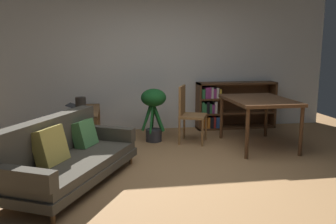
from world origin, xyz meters
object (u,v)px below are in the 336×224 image
at_px(desk_speaker, 81,105).
at_px(dining_chair_near, 188,111).
at_px(dining_table, 259,103).
at_px(potted_floor_plant, 154,107).
at_px(fabric_couch, 65,155).
at_px(open_laptop, 80,107).
at_px(bookshelf, 229,105).
at_px(media_console, 85,127).

bearing_deg(desk_speaker, dining_chair_near, 0.77).
bearing_deg(dining_table, potted_floor_plant, 160.21).
distance_m(fabric_couch, potted_floor_plant, 2.12).
height_order(dining_table, dining_chair_near, dining_chair_near).
height_order(open_laptop, dining_chair_near, dining_chair_near).
bearing_deg(potted_floor_plant, open_laptop, 168.35).
bearing_deg(bookshelf, fabric_couch, -139.09).
bearing_deg(fabric_couch, bookshelf, 40.91).
xyz_separation_m(fabric_couch, desk_speaker, (0.08, 1.52, 0.34)).
xyz_separation_m(desk_speaker, dining_table, (2.78, -0.41, 0.02)).
xyz_separation_m(open_laptop, desk_speaker, (0.04, -0.42, 0.10)).
relative_size(open_laptop, dining_table, 0.34).
relative_size(potted_floor_plant, dining_chair_near, 0.94).
height_order(desk_speaker, bookshelf, bookshelf).
bearing_deg(potted_floor_plant, media_console, 175.28).
distance_m(fabric_couch, dining_table, 3.09).
bearing_deg(dining_chair_near, media_console, 172.11).
distance_m(desk_speaker, dining_chair_near, 1.75).
relative_size(open_laptop, potted_floor_plant, 0.48).
bearing_deg(fabric_couch, media_console, 86.44).
bearing_deg(open_laptop, dining_table, -16.37).
distance_m(potted_floor_plant, dining_table, 1.71).
bearing_deg(desk_speaker, fabric_couch, -92.95).
distance_m(fabric_couch, dining_chair_near, 2.40).
bearing_deg(open_laptop, bookshelf, 10.62).
xyz_separation_m(media_console, dining_table, (2.75, -0.67, 0.43)).
height_order(desk_speaker, dining_table, desk_speaker).
bearing_deg(dining_table, desk_speaker, 171.56).
distance_m(fabric_couch, bookshelf, 3.77).
xyz_separation_m(fabric_couch, bookshelf, (2.85, 2.47, 0.11)).
bearing_deg(media_console, potted_floor_plant, -4.72).
distance_m(dining_chair_near, bookshelf, 1.38).
height_order(fabric_couch, dining_table, dining_table).
height_order(media_console, open_laptop, open_laptop).
bearing_deg(bookshelf, dining_chair_near, -138.12).
distance_m(open_laptop, bookshelf, 2.87).
xyz_separation_m(dining_table, bookshelf, (-0.01, 1.36, -0.25)).
bearing_deg(potted_floor_plant, fabric_couch, -126.56).
bearing_deg(dining_table, media_console, 166.25).
xyz_separation_m(media_console, bookshelf, (2.74, 0.68, 0.17)).
height_order(fabric_couch, media_console, fabric_couch).
bearing_deg(open_laptop, desk_speaker, -84.04).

